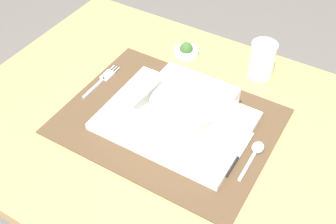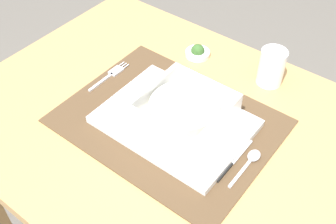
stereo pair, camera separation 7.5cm
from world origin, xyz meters
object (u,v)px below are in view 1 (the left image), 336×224
bread_knife (225,154)px  drinking_glass (262,61)px  dining_table (178,159)px  condiment_saucer (186,50)px  butter_knife (237,156)px  spoon (256,151)px  fork (103,79)px  porridge_bowl (184,110)px

bread_knife → drinking_glass: (-0.04, 0.27, 0.03)m
dining_table → bread_knife: size_ratio=7.41×
condiment_saucer → butter_knife: bearing=-44.5°
butter_knife → drinking_glass: drinking_glass is taller
dining_table → drinking_glass: size_ratio=10.91×
spoon → drinking_glass: size_ratio=1.22×
fork → condiment_saucer: condiment_saucer is taller
porridge_bowl → butter_knife: size_ratio=1.35×
spoon → butter_knife: (-0.03, -0.03, -0.00)m
porridge_bowl → bread_knife: 0.13m
bread_knife → condiment_saucer: condiment_saucer is taller
porridge_bowl → condiment_saucer: porridge_bowl is taller
fork → bread_knife: bread_knife is taller
fork → butter_knife: bearing=-5.9°
porridge_bowl → fork: porridge_bowl is taller
fork → condiment_saucer: bearing=61.1°
spoon → bread_knife: spoon is taller
porridge_bowl → drinking_glass: size_ratio=1.95×
dining_table → butter_knife: (0.14, -0.02, 0.12)m
dining_table → porridge_bowl: porridge_bowl is taller
fork → bread_knife: 0.35m
drinking_glass → bread_knife: bearing=-82.3°
porridge_bowl → spoon: porridge_bowl is taller
bread_knife → condiment_saucer: 0.34m
porridge_bowl → spoon: bearing=0.3°
fork → drinking_glass: size_ratio=1.51×
spoon → butter_knife: bearing=-137.1°
spoon → bread_knife: 0.06m
drinking_glass → condiment_saucer: 0.20m
dining_table → drinking_glass: bearing=71.6°
fork → porridge_bowl: bearing=-3.7°
spoon → drinking_glass: bearing=106.9°
dining_table → condiment_saucer: condiment_saucer is taller
dining_table → butter_knife: size_ratio=7.56×
porridge_bowl → condiment_saucer: (-0.12, 0.22, -0.03)m
spoon → condiment_saucer: 0.36m
butter_knife → condiment_saucer: condiment_saucer is taller
porridge_bowl → drinking_glass: (0.08, 0.24, -0.00)m
drinking_glass → porridge_bowl: bearing=-108.0°
porridge_bowl → fork: size_ratio=1.29×
butter_knife → bread_knife: bearing=-159.4°
dining_table → bread_knife: (0.12, -0.02, 0.12)m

